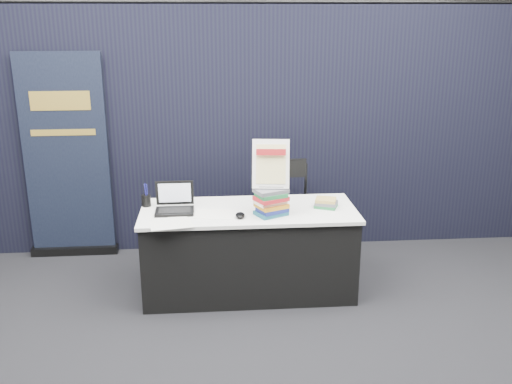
% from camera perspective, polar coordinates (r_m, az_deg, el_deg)
% --- Properties ---
extents(floor, '(8.00, 8.00, 0.00)m').
position_cam_1_polar(floor, '(4.58, -0.22, -12.93)').
color(floor, black).
rests_on(floor, ground).
extents(wall_back, '(8.00, 0.02, 3.50)m').
position_cam_1_polar(wall_back, '(7.97, -2.55, 13.33)').
color(wall_back, '#B4B3AA').
rests_on(wall_back, floor).
extents(drape_partition, '(6.00, 0.08, 2.40)m').
position_cam_1_polar(drape_partition, '(5.66, -1.51, 6.05)').
color(drape_partition, black).
rests_on(drape_partition, floor).
extents(display_table, '(1.80, 0.75, 0.75)m').
position_cam_1_polar(display_table, '(4.90, -0.73, -5.88)').
color(display_table, black).
rests_on(display_table, floor).
extents(laptop, '(0.32, 0.25, 0.24)m').
position_cam_1_polar(laptop, '(4.76, -8.14, -1.24)').
color(laptop, black).
rests_on(laptop, display_table).
extents(mouse, '(0.08, 0.13, 0.04)m').
position_cam_1_polar(mouse, '(4.58, -1.59, -2.34)').
color(mouse, black).
rests_on(mouse, display_table).
extents(brochure_left, '(0.37, 0.29, 0.00)m').
position_cam_1_polar(brochure_left, '(4.49, -8.48, -3.18)').
color(brochure_left, silver).
rests_on(brochure_left, display_table).
extents(brochure_mid, '(0.35, 0.31, 0.00)m').
position_cam_1_polar(brochure_mid, '(4.72, -8.24, -2.13)').
color(brochure_mid, silver).
rests_on(brochure_mid, display_table).
extents(brochure_right, '(0.37, 0.29, 0.00)m').
position_cam_1_polar(brochure_right, '(4.66, -4.12, -2.22)').
color(brochure_right, white).
rests_on(brochure_right, display_table).
extents(pen_cup, '(0.10, 0.10, 0.10)m').
position_cam_1_polar(pen_cup, '(4.92, -10.92, -0.85)').
color(pen_cup, black).
rests_on(pen_cup, display_table).
extents(book_stack_tall, '(0.29, 0.26, 0.22)m').
position_cam_1_polar(book_stack_tall, '(4.60, 1.50, -1.00)').
color(book_stack_tall, '#195060').
rests_on(book_stack_tall, display_table).
extents(book_stack_short, '(0.22, 0.20, 0.08)m').
position_cam_1_polar(book_stack_short, '(4.84, 6.99, -1.09)').
color(book_stack_short, '#1E733B').
rests_on(book_stack_short, display_table).
extents(info_sign, '(0.31, 0.16, 0.40)m').
position_cam_1_polar(info_sign, '(4.54, 1.49, 2.76)').
color(info_sign, black).
rests_on(info_sign, book_stack_tall).
extents(pullup_banner, '(0.84, 0.10, 1.99)m').
position_cam_1_polar(pullup_banner, '(5.79, -18.34, 2.20)').
color(pullup_banner, black).
rests_on(pullup_banner, floor).
extents(stacking_chair, '(0.47, 0.48, 1.02)m').
position_cam_1_polar(stacking_chair, '(5.28, 2.90, -1.95)').
color(stacking_chair, black).
rests_on(stacking_chair, floor).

